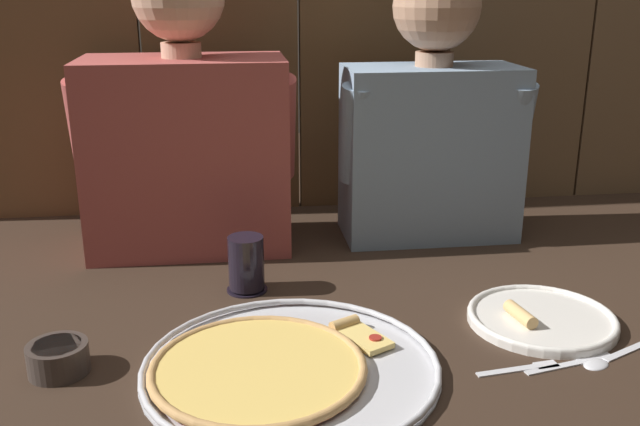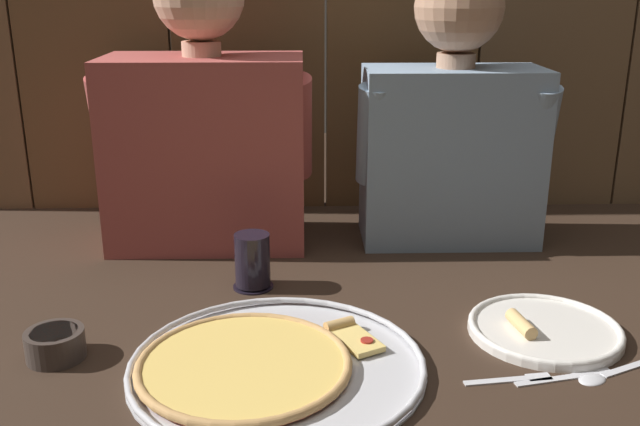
# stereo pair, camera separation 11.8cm
# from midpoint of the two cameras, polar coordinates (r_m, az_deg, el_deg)

# --- Properties ---
(ground_plane) EXTENTS (3.20, 3.20, 0.00)m
(ground_plane) POSITION_cam_midpoint_polar(r_m,az_deg,el_deg) (1.16, 4.55, -10.10)
(ground_plane) COLOR #332319
(pizza_tray) EXTENTS (0.44, 0.44, 0.03)m
(pizza_tray) POSITION_cam_midpoint_polar(r_m,az_deg,el_deg) (1.07, -1.30, -12.06)
(pizza_tray) COLOR silver
(pizza_tray) RESTS_ON ground
(dinner_plate) EXTENTS (0.25, 0.25, 0.03)m
(dinner_plate) POSITION_cam_midpoint_polar(r_m,az_deg,el_deg) (1.24, 20.17, -8.76)
(dinner_plate) COLOR white
(dinner_plate) RESTS_ON ground
(drinking_glass) EXTENTS (0.08, 0.08, 0.10)m
(drinking_glass) POSITION_cam_midpoint_polar(r_m,az_deg,el_deg) (1.32, -2.89, -3.96)
(drinking_glass) COLOR black
(drinking_glass) RESTS_ON ground
(dipping_bowl) EXTENTS (0.09, 0.09, 0.04)m
(dipping_bowl) POSITION_cam_midpoint_polar(r_m,az_deg,el_deg) (1.14, -17.70, -9.94)
(dipping_bowl) COLOR #3D332D
(dipping_bowl) RESTS_ON ground
(table_fork) EXTENTS (0.13, 0.03, 0.01)m
(table_fork) POSITION_cam_midpoint_polar(r_m,az_deg,el_deg) (1.10, 18.24, -12.59)
(table_fork) COLOR silver
(table_fork) RESTS_ON ground
(table_knife) EXTENTS (0.16, 0.05, 0.01)m
(table_knife) POSITION_cam_midpoint_polar(r_m,az_deg,el_deg) (1.13, 22.01, -12.17)
(table_knife) COLOR silver
(table_knife) RESTS_ON ground
(table_spoon) EXTENTS (0.13, 0.08, 0.01)m
(table_spoon) POSITION_cam_midpoint_polar(r_m,az_deg,el_deg) (1.15, 24.60, -11.73)
(table_spoon) COLOR silver
(table_spoon) RESTS_ON ground
(diner_left) EXTENTS (0.45, 0.23, 0.62)m
(diner_left) POSITION_cam_midpoint_polar(r_m,az_deg,el_deg) (1.51, -7.00, 7.61)
(diner_left) COLOR #AD4C47
(diner_left) RESTS_ON ground
(diner_right) EXTENTS (0.41, 0.20, 0.59)m
(diner_right) POSITION_cam_midpoint_polar(r_m,az_deg,el_deg) (1.55, 12.76, 7.67)
(diner_right) COLOR #849EB7
(diner_right) RESTS_ON ground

